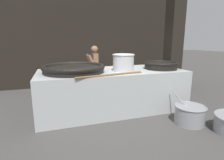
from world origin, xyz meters
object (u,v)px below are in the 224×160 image
object	(u,v)px
stock_pot	(123,62)
prep_bowl_vegetables	(190,114)
cook	(95,69)
giant_wok_far	(161,65)
giant_wok_near	(74,68)

from	to	relation	value
stock_pot	prep_bowl_vegetables	distance (m)	1.91
prep_bowl_vegetables	cook	bearing A→B (deg)	119.21
giant_wok_far	prep_bowl_vegetables	world-z (taller)	giant_wok_far
stock_pot	prep_bowl_vegetables	xyz separation A→B (m)	(1.06, -1.22, -1.02)
giant_wok_near	stock_pot	distance (m)	1.22
cook	prep_bowl_vegetables	size ratio (longest dim) A/B	1.94
stock_pot	cook	world-z (taller)	cook
giant_wok_far	stock_pot	size ratio (longest dim) A/B	1.60
giant_wok_far	cook	world-z (taller)	cook
giant_wok_far	stock_pot	distance (m)	1.08
cook	prep_bowl_vegetables	distance (m)	3.12
giant_wok_far	stock_pot	xyz separation A→B (m)	(-1.08, 0.01, 0.11)
giant_wok_near	cook	distance (m)	1.52
cook	prep_bowl_vegetables	xyz separation A→B (m)	(1.49, -2.66, -0.66)
giant_wok_near	cook	size ratio (longest dim) A/B	0.91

